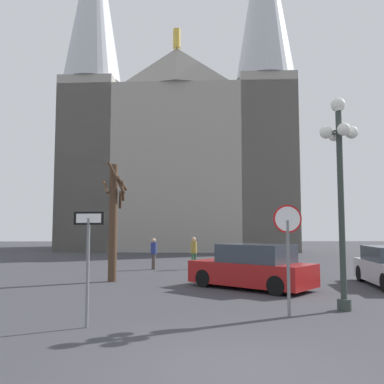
% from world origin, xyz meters
% --- Properties ---
extents(ground_plane, '(120.00, 120.00, 0.00)m').
position_xyz_m(ground_plane, '(0.00, 0.00, 0.00)').
color(ground_plane, '#38383D').
extents(cathedral, '(22.77, 15.46, 34.29)m').
position_xyz_m(cathedral, '(-1.28, 35.41, 10.58)').
color(cathedral, gray).
rests_on(cathedral, ground).
extents(stop_sign, '(0.70, 0.11, 2.73)m').
position_xyz_m(stop_sign, '(1.79, 3.76, 1.89)').
color(stop_sign, slate).
rests_on(stop_sign, ground).
extents(one_way_arrow_sign, '(0.70, 0.18, 2.52)m').
position_xyz_m(one_way_arrow_sign, '(-2.90, 2.71, 1.64)').
color(one_way_arrow_sign, slate).
rests_on(one_way_arrow_sign, ground).
extents(street_lamp, '(1.05, 1.05, 5.71)m').
position_xyz_m(street_lamp, '(3.42, 4.47, 3.70)').
color(street_lamp, '#2D3833').
rests_on(street_lamp, ground).
extents(bare_tree, '(1.06, 0.99, 4.83)m').
position_xyz_m(bare_tree, '(-3.69, 10.46, 2.54)').
color(bare_tree, '#473323').
rests_on(bare_tree, ground).
extents(parked_car_near_red, '(4.51, 4.28, 1.58)m').
position_xyz_m(parked_car_near_red, '(1.64, 8.44, 0.73)').
color(parked_car_near_red, maroon).
rests_on(parked_car_near_red, ground).
extents(pedestrian_walking, '(0.32, 0.32, 1.68)m').
position_xyz_m(pedestrian_walking, '(-0.31, 15.37, 1.01)').
color(pedestrian_walking, '#33663F').
rests_on(pedestrian_walking, ground).
extents(pedestrian_standing, '(0.32, 0.32, 1.61)m').
position_xyz_m(pedestrian_standing, '(-2.41, 15.29, 0.97)').
color(pedestrian_standing, '#594C47').
rests_on(pedestrian_standing, ground).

